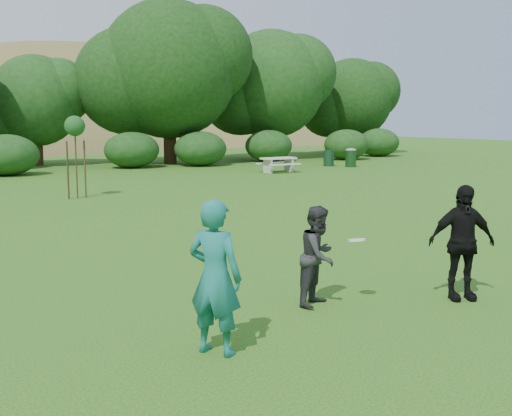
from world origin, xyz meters
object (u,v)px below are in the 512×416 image
at_px(player_black, 462,242).
at_px(trash_can_lidded, 351,157).
at_px(player_teal, 215,277).
at_px(sapling, 75,128).
at_px(trash_can_near, 329,158).
at_px(player_grey, 319,256).
at_px(picnic_table, 278,162).

bearing_deg(player_black, trash_can_lidded, 78.15).
bearing_deg(player_black, player_teal, -154.82).
bearing_deg(player_teal, sapling, -43.64).
bearing_deg(trash_can_near, player_grey, -129.56).
distance_m(player_grey, player_black, 2.26).
distance_m(player_black, sapling, 15.59).
bearing_deg(picnic_table, sapling, -158.04).
relative_size(player_black, trash_can_near, 2.00).
bearing_deg(sapling, player_grey, -93.39).
bearing_deg(trash_can_lidded, picnic_table, -172.22).
distance_m(sapling, trash_can_lidded, 18.24).
relative_size(player_black, sapling, 0.63).
bearing_deg(sapling, picnic_table, 21.96).
height_order(trash_can_near, picnic_table, trash_can_near).
xyz_separation_m(trash_can_near, sapling, (-16.59, -6.61, 1.97)).
height_order(player_teal, player_black, player_teal).
bearing_deg(player_teal, player_black, -122.57).
bearing_deg(trash_can_lidded, player_grey, -132.18).
relative_size(player_grey, picnic_table, 0.84).
height_order(player_grey, player_black, player_black).
height_order(player_black, sapling, sapling).
xyz_separation_m(sapling, picnic_table, (11.81, 4.76, -1.90)).
relative_size(player_teal, trash_can_lidded, 1.79).
distance_m(trash_can_near, picnic_table, 5.13).
bearing_deg(player_grey, picnic_table, 29.65).
distance_m(player_black, trash_can_near, 26.93).
distance_m(player_teal, player_grey, 2.48).
xyz_separation_m(player_black, sapling, (-1.18, 15.47, 1.52)).
relative_size(sapling, trash_can_lidded, 2.71).
bearing_deg(trash_can_lidded, player_black, -127.50).
relative_size(sapling, picnic_table, 1.58).
height_order(player_teal, trash_can_near, player_teal).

